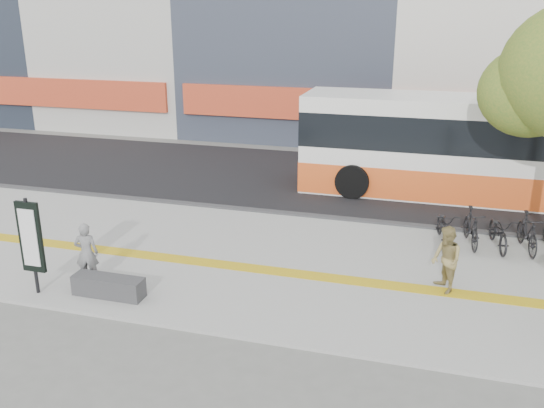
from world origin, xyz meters
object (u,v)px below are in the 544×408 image
(signboard, at_px, (31,239))
(pedestrian_tan, at_px, (446,260))
(bench, at_px, (109,286))
(seated_woman, at_px, (87,253))
(bus, at_px, (491,152))

(signboard, distance_m, pedestrian_tan, 9.03)
(bench, distance_m, signboard, 1.94)
(signboard, height_order, pedestrian_tan, signboard)
(bench, xyz_separation_m, seated_woman, (-0.80, 0.48, 0.49))
(seated_woman, height_order, pedestrian_tan, pedestrian_tan)
(bus, distance_m, pedestrian_tan, 7.58)
(bus, height_order, seated_woman, bus)
(bench, bearing_deg, bus, 49.31)
(bus, bearing_deg, seated_woman, -134.74)
(seated_woman, bearing_deg, bench, 130.45)
(bench, relative_size, signboard, 0.73)
(signboard, bearing_deg, bench, 10.81)
(bench, xyz_separation_m, signboard, (-1.60, -0.31, 1.06))
(signboard, xyz_separation_m, bus, (9.94, 10.01, 0.23))
(bench, height_order, signboard, signboard)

